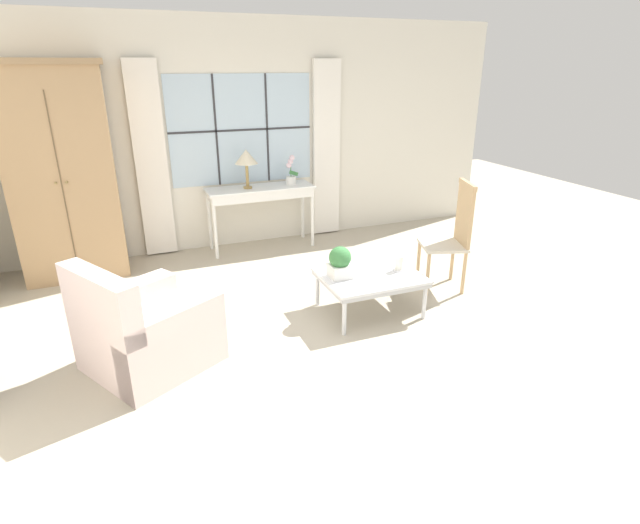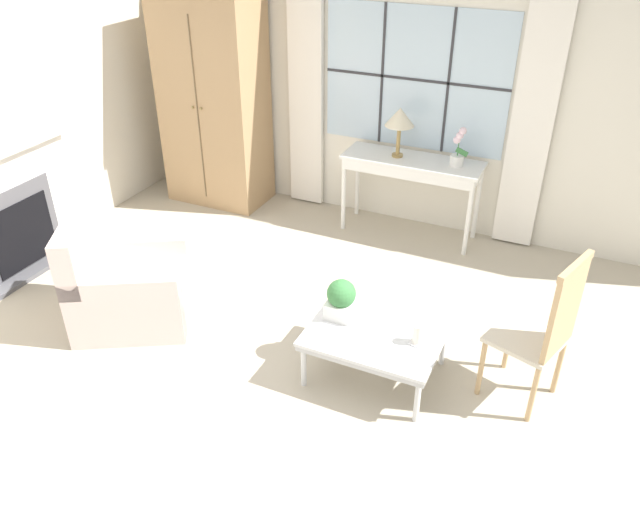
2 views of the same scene
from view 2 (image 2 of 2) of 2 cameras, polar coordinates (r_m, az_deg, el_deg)
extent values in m
plane|color=#B2A893|center=(4.46, -4.76, -12.22)|extent=(14.00, 14.00, 0.00)
cube|color=silver|center=(6.26, 8.71, 15.54)|extent=(7.20, 0.06, 2.80)
cube|color=silver|center=(6.21, 8.67, 16.18)|extent=(1.81, 0.01, 1.33)
cube|color=#2D2D33|center=(6.30, 5.72, 16.59)|extent=(0.02, 0.02, 1.33)
cube|color=#2D2D33|center=(6.13, 11.66, 15.70)|extent=(0.02, 0.02, 1.33)
cube|color=#2D2D33|center=(6.21, 8.65, 16.17)|extent=(1.81, 0.02, 0.02)
cube|color=white|center=(6.65, -1.28, 14.70)|extent=(0.37, 0.06, 2.29)
cube|color=white|center=(6.05, 18.72, 11.39)|extent=(0.37, 0.06, 2.29)
cube|color=#515156|center=(6.38, -24.95, -0.40)|extent=(0.34, 1.22, 0.04)
cube|color=silver|center=(6.20, -26.53, 3.97)|extent=(0.18, 1.35, 1.11)
cube|color=black|center=(6.21, -25.53, 2.27)|extent=(0.02, 0.65, 0.61)
cube|color=#515156|center=(6.19, -25.69, 2.76)|extent=(0.01, 0.81, 0.77)
cube|color=tan|center=(6.86, -9.68, 14.42)|extent=(1.05, 0.61, 2.24)
cube|color=brown|center=(6.64, -11.13, 13.29)|extent=(0.01, 0.01, 1.89)
sphere|color=#997F4C|center=(6.65, -11.57, 13.68)|extent=(0.03, 0.03, 0.03)
sphere|color=#997F4C|center=(6.59, -10.84, 13.61)|extent=(0.03, 0.03, 0.03)
cube|color=white|center=(6.14, 8.47, 9.18)|extent=(1.35, 0.46, 0.03)
cube|color=white|center=(6.16, 8.42, 8.62)|extent=(1.29, 0.44, 0.10)
cylinder|color=white|center=(6.32, 2.17, 6.22)|extent=(0.04, 0.04, 0.77)
cylinder|color=white|center=(6.00, 13.41, 3.90)|extent=(0.04, 0.04, 0.77)
cylinder|color=white|center=(6.64, 3.45, 7.45)|extent=(0.04, 0.04, 0.77)
cylinder|color=white|center=(6.34, 14.19, 5.30)|extent=(0.04, 0.04, 0.77)
cylinder|color=#9E7F47|center=(6.17, 7.09, 9.67)|extent=(0.11, 0.11, 0.02)
cylinder|color=#9E7F47|center=(6.11, 7.18, 11.01)|extent=(0.04, 0.04, 0.28)
cone|color=beige|center=(6.04, 7.32, 13.04)|extent=(0.28, 0.28, 0.17)
cylinder|color=white|center=(6.03, 12.39, 9.05)|extent=(0.13, 0.13, 0.10)
cylinder|color=#38753D|center=(5.97, 12.59, 10.66)|extent=(0.01, 0.01, 0.26)
cube|color=#38753D|center=(5.99, 12.85, 9.78)|extent=(0.12, 0.02, 0.08)
sphere|color=silver|center=(5.98, 12.42, 10.84)|extent=(0.07, 0.07, 0.07)
sphere|color=silver|center=(5.96, 12.68, 11.23)|extent=(0.07, 0.07, 0.07)
sphere|color=silver|center=(5.94, 12.94, 11.61)|extent=(0.07, 0.07, 0.07)
cube|color=beige|center=(5.27, -16.68, -2.83)|extent=(1.16, 1.14, 0.45)
cube|color=beige|center=(5.13, -21.27, 1.24)|extent=(0.54, 0.79, 0.46)
cube|color=beige|center=(5.48, -16.26, -0.43)|extent=(0.85, 0.60, 0.59)
cube|color=beige|center=(4.98, -17.39, -4.14)|extent=(0.85, 0.60, 0.59)
cube|color=beige|center=(4.39, 18.34, -6.62)|extent=(0.55, 0.55, 0.03)
cube|color=tan|center=(4.15, 21.49, -4.19)|extent=(0.16, 0.40, 0.61)
cube|color=tan|center=(3.99, 22.37, -0.39)|extent=(0.17, 0.42, 0.05)
cylinder|color=tan|center=(4.46, 14.52, -9.33)|extent=(0.04, 0.04, 0.46)
cylinder|color=tan|center=(4.73, 16.85, -7.02)|extent=(0.04, 0.04, 0.46)
cylinder|color=tan|center=(4.35, 18.89, -11.36)|extent=(0.04, 0.04, 0.46)
cylinder|color=tan|center=(4.63, 20.99, -8.85)|extent=(0.04, 0.04, 0.46)
cube|color=silver|center=(4.40, 5.18, -6.40)|extent=(0.93, 0.74, 0.03)
cube|color=#B1B3B8|center=(4.42, 5.16, -6.74)|extent=(0.91, 0.72, 0.04)
cylinder|color=silver|center=(4.42, -1.51, -9.36)|extent=(0.04, 0.04, 0.37)
cylinder|color=silver|center=(4.21, 8.89, -12.34)|extent=(0.04, 0.04, 0.37)
cylinder|color=silver|center=(4.87, 1.82, -4.92)|extent=(0.04, 0.04, 0.37)
cylinder|color=silver|center=(4.68, 11.22, -7.34)|extent=(0.04, 0.04, 0.37)
cube|color=white|center=(4.48, 1.94, -4.31)|extent=(0.20, 0.20, 0.13)
sphere|color=#38753D|center=(4.40, 1.97, -2.91)|extent=(0.21, 0.21, 0.21)
cylinder|color=silver|center=(4.31, 8.87, -7.28)|extent=(0.11, 0.11, 0.01)
cylinder|color=silver|center=(4.27, 8.95, -6.48)|extent=(0.08, 0.08, 0.14)
cylinder|color=black|center=(4.22, 9.04, -5.67)|extent=(0.00, 0.00, 0.01)
camera|label=1|loc=(3.32, -69.83, -4.38)|focal=28.00mm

